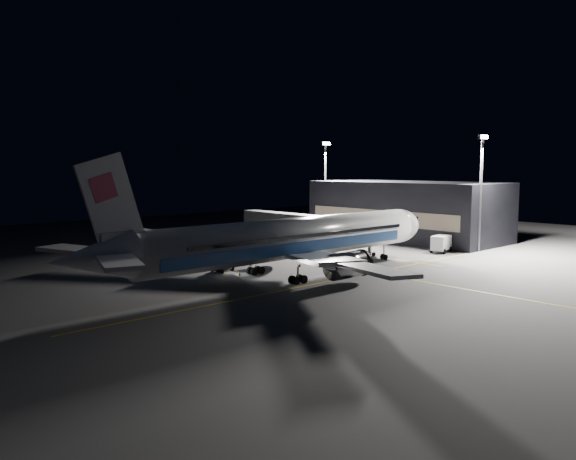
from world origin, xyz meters
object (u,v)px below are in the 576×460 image
(safety_cone_c, at_px, (240,274))
(service_truck, at_px, (442,243))
(floodlight_mast_south, at_px, (481,182))
(floodlight_mast_north, at_px, (325,179))
(safety_cone_a, at_px, (251,264))
(baggage_tug, at_px, (222,265))
(safety_cone_b, at_px, (300,265))
(jet_bridge, at_px, (312,223))
(airliner, at_px, (286,240))

(safety_cone_c, bearing_deg, service_truck, -9.67)
(floodlight_mast_south, bearing_deg, floodlight_mast_north, 90.00)
(safety_cone_a, distance_m, safety_cone_c, 8.27)
(baggage_tug, distance_m, safety_cone_b, 12.08)
(jet_bridge, bearing_deg, airliner, -141.96)
(airliner, xyz_separation_m, baggage_tug, (-4.08, 9.31, -4.24))
(safety_cone_c, bearing_deg, safety_cone_b, -1.19)
(safety_cone_b, bearing_deg, safety_cone_c, 178.81)
(service_truck, bearing_deg, floodlight_mast_south, -51.25)
(floodlight_mast_north, xyz_separation_m, safety_cone_b, (-34.00, -27.26, -12.08))
(floodlight_mast_south, xyz_separation_m, safety_cone_a, (-39.06, 16.33, -12.11))
(service_truck, xyz_separation_m, safety_cone_c, (-40.09, 6.83, -1.35))
(safety_cone_a, bearing_deg, airliner, -101.07)
(safety_cone_b, bearing_deg, jet_bridge, 39.81)
(airliner, xyz_separation_m, safety_cone_c, (-4.29, 4.96, -4.90))
(floodlight_mast_south, distance_m, baggage_tug, 49.04)
(jet_bridge, height_order, safety_cone_b, jet_bridge)
(baggage_tug, xyz_separation_m, safety_cone_b, (11.16, -4.58, -0.64))
(floodlight_mast_north, xyz_separation_m, service_truck, (-5.27, -33.86, -10.76))
(safety_cone_b, relative_size, safety_cone_c, 1.09)
(airliner, distance_m, floodlight_mast_south, 42.13)
(jet_bridge, xyz_separation_m, safety_cone_a, (-21.06, -7.74, -4.32))
(floodlight_mast_north, bearing_deg, baggage_tug, -153.33)
(safety_cone_b, xyz_separation_m, safety_cone_c, (-11.36, 0.24, -0.02))
(safety_cone_c, bearing_deg, floodlight_mast_south, -13.60)
(airliner, distance_m, service_truck, 36.03)
(safety_cone_a, distance_m, safety_cone_b, 7.54)
(safety_cone_c, bearing_deg, baggage_tug, 87.29)
(floodlight_mast_south, bearing_deg, safety_cone_a, 157.31)
(baggage_tug, bearing_deg, floodlight_mast_south, -28.24)
(floodlight_mast_north, xyz_separation_m, safety_cone_c, (-45.36, -27.03, -12.11))
(floodlight_mast_north, distance_m, floodlight_mast_south, 38.00)
(jet_bridge, relative_size, floodlight_mast_north, 1.66)
(service_truck, relative_size, safety_cone_b, 10.89)
(airliner, bearing_deg, safety_cone_b, 33.72)
(safety_cone_b, bearing_deg, airliner, -146.28)
(service_truck, bearing_deg, floodlight_mast_north, 68.03)
(floodlight_mast_south, relative_size, service_truck, 3.31)
(jet_bridge, distance_m, service_truck, 23.83)
(service_truck, distance_m, safety_cone_a, 35.94)
(floodlight_mast_north, height_order, safety_cone_c, floodlight_mast_north)
(service_truck, distance_m, safety_cone_c, 40.69)
(jet_bridge, height_order, floodlight_mast_north, floodlight_mast_north)
(floodlight_mast_south, height_order, baggage_tug, floodlight_mast_south)
(floodlight_mast_south, relative_size, safety_cone_b, 36.05)
(airliner, distance_m, floodlight_mast_north, 52.56)
(airliner, relative_size, baggage_tug, 20.03)
(jet_bridge, relative_size, safety_cone_a, 65.84)
(floodlight_mast_south, height_order, safety_cone_b, floodlight_mast_south)
(safety_cone_a, bearing_deg, service_truck, -19.84)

